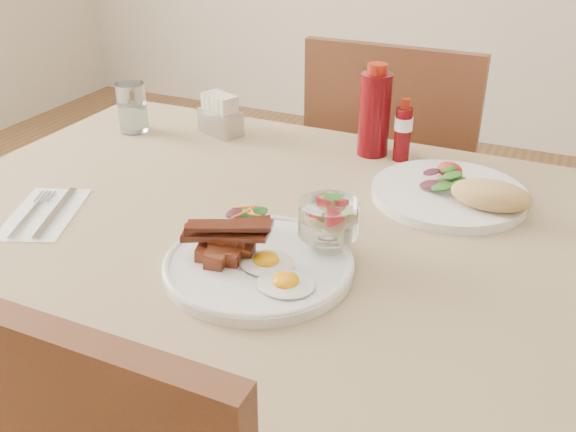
{
  "coord_description": "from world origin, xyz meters",
  "views": [
    {
      "loc": [
        0.38,
        -0.86,
        1.27
      ],
      "look_at": [
        0.03,
        -0.09,
        0.82
      ],
      "focal_mm": 40.0,
      "sensor_mm": 36.0,
      "label": 1
    }
  ],
  "objects_px": {
    "hot_sauce_bottle": "(403,131)",
    "water_glass": "(133,111)",
    "chair_far": "(394,189)",
    "sugar_caddy": "(220,117)",
    "table": "(293,268)",
    "ketchup_bottle": "(375,113)",
    "main_plate": "(259,266)",
    "fruit_cup": "(329,219)",
    "second_plate": "(458,193)"
  },
  "relations": [
    {
      "from": "chair_far",
      "to": "main_plate",
      "type": "height_order",
      "value": "chair_far"
    },
    {
      "from": "table",
      "to": "hot_sauce_bottle",
      "type": "distance_m",
      "value": 0.38
    },
    {
      "from": "main_plate",
      "to": "sugar_caddy",
      "type": "relative_size",
      "value": 2.49
    },
    {
      "from": "second_plate",
      "to": "hot_sauce_bottle",
      "type": "relative_size",
      "value": 2.21
    },
    {
      "from": "fruit_cup",
      "to": "second_plate",
      "type": "xyz_separation_m",
      "value": [
        0.14,
        0.27,
        -0.05
      ]
    },
    {
      "from": "main_plate",
      "to": "water_glass",
      "type": "bearing_deg",
      "value": 142.22
    },
    {
      "from": "fruit_cup",
      "to": "sugar_caddy",
      "type": "xyz_separation_m",
      "value": [
        -0.41,
        0.39,
        -0.03
      ]
    },
    {
      "from": "second_plate",
      "to": "chair_far",
      "type": "bearing_deg",
      "value": 116.47
    },
    {
      "from": "fruit_cup",
      "to": "table",
      "type": "bearing_deg",
      "value": 140.16
    },
    {
      "from": "table",
      "to": "main_plate",
      "type": "distance_m",
      "value": 0.18
    },
    {
      "from": "table",
      "to": "chair_far",
      "type": "height_order",
      "value": "chair_far"
    },
    {
      "from": "fruit_cup",
      "to": "water_glass",
      "type": "distance_m",
      "value": 0.68
    },
    {
      "from": "ketchup_bottle",
      "to": "chair_far",
      "type": "bearing_deg",
      "value": 94.71
    },
    {
      "from": "chair_far",
      "to": "water_glass",
      "type": "bearing_deg",
      "value": -140.79
    },
    {
      "from": "main_plate",
      "to": "hot_sauce_bottle",
      "type": "xyz_separation_m",
      "value": [
        0.08,
        0.49,
        0.05
      ]
    },
    {
      "from": "hot_sauce_bottle",
      "to": "chair_far",
      "type": "bearing_deg",
      "value": 105.39
    },
    {
      "from": "hot_sauce_bottle",
      "to": "sugar_caddy",
      "type": "height_order",
      "value": "hot_sauce_bottle"
    },
    {
      "from": "main_plate",
      "to": "water_glass",
      "type": "xyz_separation_m",
      "value": [
        -0.52,
        0.4,
        0.04
      ]
    },
    {
      "from": "chair_far",
      "to": "second_plate",
      "type": "height_order",
      "value": "chair_far"
    },
    {
      "from": "hot_sauce_bottle",
      "to": "fruit_cup",
      "type": "bearing_deg",
      "value": -89.65
    },
    {
      "from": "table",
      "to": "sugar_caddy",
      "type": "height_order",
      "value": "sugar_caddy"
    },
    {
      "from": "main_plate",
      "to": "hot_sauce_bottle",
      "type": "relative_size",
      "value": 2.17
    },
    {
      "from": "table",
      "to": "main_plate",
      "type": "relative_size",
      "value": 4.75
    },
    {
      "from": "fruit_cup",
      "to": "water_glass",
      "type": "bearing_deg",
      "value": 151.36
    },
    {
      "from": "chair_far",
      "to": "main_plate",
      "type": "bearing_deg",
      "value": -89.04
    },
    {
      "from": "chair_far",
      "to": "sugar_caddy",
      "type": "bearing_deg",
      "value": -132.55
    },
    {
      "from": "chair_far",
      "to": "table",
      "type": "bearing_deg",
      "value": -90.0
    },
    {
      "from": "table",
      "to": "main_plate",
      "type": "xyz_separation_m",
      "value": [
        0.01,
        -0.15,
        0.1
      ]
    },
    {
      "from": "table",
      "to": "ketchup_bottle",
      "type": "bearing_deg",
      "value": 85.67
    },
    {
      "from": "main_plate",
      "to": "water_glass",
      "type": "relative_size",
      "value": 2.55
    },
    {
      "from": "fruit_cup",
      "to": "sugar_caddy",
      "type": "relative_size",
      "value": 0.81
    },
    {
      "from": "hot_sauce_bottle",
      "to": "water_glass",
      "type": "bearing_deg",
      "value": -171.61
    },
    {
      "from": "ketchup_bottle",
      "to": "water_glass",
      "type": "relative_size",
      "value": 1.72
    },
    {
      "from": "chair_far",
      "to": "ketchup_bottle",
      "type": "distance_m",
      "value": 0.45
    },
    {
      "from": "second_plate",
      "to": "hot_sauce_bottle",
      "type": "distance_m",
      "value": 0.21
    },
    {
      "from": "chair_far",
      "to": "hot_sauce_bottle",
      "type": "relative_size",
      "value": 7.21
    },
    {
      "from": "hot_sauce_bottle",
      "to": "sugar_caddy",
      "type": "distance_m",
      "value": 0.41
    },
    {
      "from": "second_plate",
      "to": "ketchup_bottle",
      "type": "xyz_separation_m",
      "value": [
        -0.21,
        0.15,
        0.07
      ]
    },
    {
      "from": "table",
      "to": "chair_far",
      "type": "bearing_deg",
      "value": 90.0
    },
    {
      "from": "fruit_cup",
      "to": "water_glass",
      "type": "relative_size",
      "value": 0.83
    },
    {
      "from": "fruit_cup",
      "to": "ketchup_bottle",
      "type": "height_order",
      "value": "ketchup_bottle"
    },
    {
      "from": "main_plate",
      "to": "second_plate",
      "type": "height_order",
      "value": "second_plate"
    },
    {
      "from": "second_plate",
      "to": "fruit_cup",
      "type": "bearing_deg",
      "value": -117.83
    },
    {
      "from": "main_plate",
      "to": "ketchup_bottle",
      "type": "bearing_deg",
      "value": 88.57
    },
    {
      "from": "hot_sauce_bottle",
      "to": "water_glass",
      "type": "xyz_separation_m",
      "value": [
        -0.6,
        -0.09,
        -0.01
      ]
    },
    {
      "from": "chair_far",
      "to": "sugar_caddy",
      "type": "xyz_separation_m",
      "value": [
        -0.32,
        -0.35,
        0.27
      ]
    },
    {
      "from": "fruit_cup",
      "to": "main_plate",
      "type": "bearing_deg",
      "value": -135.75
    },
    {
      "from": "ketchup_bottle",
      "to": "fruit_cup",
      "type": "bearing_deg",
      "value": -81.12
    },
    {
      "from": "second_plate",
      "to": "sugar_caddy",
      "type": "bearing_deg",
      "value": 167.44
    },
    {
      "from": "main_plate",
      "to": "hot_sauce_bottle",
      "type": "bearing_deg",
      "value": 81.22
    }
  ]
}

